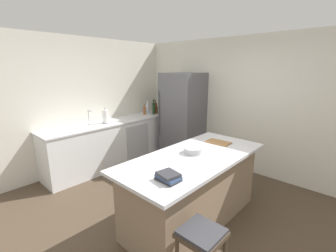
# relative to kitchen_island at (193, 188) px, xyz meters

# --- Properties ---
(ground_plane) EXTENTS (7.20, 7.20, 0.00)m
(ground_plane) POSITION_rel_kitchen_island_xyz_m (-0.30, -0.23, -0.47)
(ground_plane) COLOR #4C3D2D
(wall_rear) EXTENTS (6.00, 0.10, 2.60)m
(wall_rear) POSITION_rel_kitchen_island_xyz_m (-0.30, 2.02, 0.83)
(wall_rear) COLOR silver
(wall_rear) RESTS_ON ground_plane
(wall_left) EXTENTS (0.10, 6.00, 2.60)m
(wall_left) POSITION_rel_kitchen_island_xyz_m (-2.75, -0.23, 0.83)
(wall_left) COLOR silver
(wall_left) RESTS_ON ground_plane
(counter_run_left) EXTENTS (0.66, 2.95, 0.94)m
(counter_run_left) POSITION_rel_kitchen_island_xyz_m (-2.39, 0.41, 0.00)
(counter_run_left) COLOR white
(counter_run_left) RESTS_ON ground_plane
(kitchen_island) EXTENTS (0.97, 2.13, 0.92)m
(kitchen_island) POSITION_rel_kitchen_island_xyz_m (0.00, 0.00, 0.00)
(kitchen_island) COLOR #8E755B
(kitchen_island) RESTS_ON ground_plane
(refrigerator) EXTENTS (0.81, 0.75, 1.92)m
(refrigerator) POSITION_rel_kitchen_island_xyz_m (-1.51, 1.62, 0.49)
(refrigerator) COLOR #56565B
(refrigerator) RESTS_ON ground_plane
(bar_stool) EXTENTS (0.36, 0.36, 0.66)m
(bar_stool) POSITION_rel_kitchen_island_xyz_m (0.68, -0.81, 0.07)
(bar_stool) COLOR #473828
(bar_stool) RESTS_ON ground_plane
(sink_faucet) EXTENTS (0.15, 0.05, 0.30)m
(sink_faucet) POSITION_rel_kitchen_island_xyz_m (-2.43, -0.10, 0.63)
(sink_faucet) COLOR silver
(sink_faucet) RESTS_ON counter_run_left
(paper_towel_roll) EXTENTS (0.14, 0.14, 0.31)m
(paper_towel_roll) POSITION_rel_kitchen_island_xyz_m (-2.34, 0.19, 0.60)
(paper_towel_roll) COLOR gray
(paper_towel_roll) RESTS_ON counter_run_left
(gin_bottle) EXTENTS (0.07, 0.07, 0.31)m
(gin_bottle) POSITION_rel_kitchen_island_xyz_m (-2.32, 1.78, 0.59)
(gin_bottle) COLOR #8CB79E
(gin_bottle) RESTS_ON counter_run_left
(whiskey_bottle) EXTENTS (0.08, 0.08, 0.30)m
(whiskey_bottle) POSITION_rel_kitchen_island_xyz_m (-2.44, 1.67, 0.59)
(whiskey_bottle) COLOR brown
(whiskey_bottle) RESTS_ON counter_run_left
(syrup_bottle) EXTENTS (0.07, 0.07, 0.24)m
(syrup_bottle) POSITION_rel_kitchen_island_xyz_m (-2.31, 1.59, 0.56)
(syrup_bottle) COLOR #5B3319
(syrup_bottle) RESTS_ON counter_run_left
(wine_bottle) EXTENTS (0.07, 0.07, 0.35)m
(wine_bottle) POSITION_rel_kitchen_island_xyz_m (-2.31, 1.49, 0.61)
(wine_bottle) COLOR #19381E
(wine_bottle) RESTS_ON counter_run_left
(soda_bottle) EXTENTS (0.07, 0.07, 0.35)m
(soda_bottle) POSITION_rel_kitchen_island_xyz_m (-2.41, 1.40, 0.60)
(soda_bottle) COLOR silver
(soda_bottle) RESTS_ON counter_run_left
(vinegar_bottle) EXTENTS (0.05, 0.05, 0.25)m
(vinegar_bottle) POSITION_rel_kitchen_island_xyz_m (-2.41, 1.29, 0.57)
(vinegar_bottle) COLOR #994C23
(vinegar_bottle) RESTS_ON counter_run_left
(cookbook_stack) EXTENTS (0.25, 0.21, 0.08)m
(cookbook_stack) POSITION_rel_kitchen_island_xyz_m (0.21, -0.72, 0.50)
(cookbook_stack) COLOR #2D2D33
(cookbook_stack) RESTS_ON kitchen_island
(mixing_bowl) EXTENTS (0.25, 0.25, 0.08)m
(mixing_bowl) POSITION_rel_kitchen_island_xyz_m (-0.07, 0.06, 0.49)
(mixing_bowl) COLOR #B2B5BA
(mixing_bowl) RESTS_ON kitchen_island
(cutting_board) EXTENTS (0.35, 0.22, 0.02)m
(cutting_board) POSITION_rel_kitchen_island_xyz_m (-0.04, 0.66, 0.47)
(cutting_board) COLOR #9E7042
(cutting_board) RESTS_ON kitchen_island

